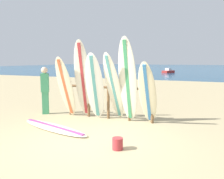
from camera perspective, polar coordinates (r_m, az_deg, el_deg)
ground_plane at (r=5.61m, az=-6.55°, el=-12.77°), size 120.00×120.00×0.00m
ocean_water at (r=62.64m, az=21.09°, el=4.83°), size 120.00×80.00×0.01m
surfboard_rack at (r=7.73m, az=-0.89°, el=-1.78°), size 3.01×0.09×1.17m
surfboard_leaning_far_left at (r=8.01m, az=-11.01°, el=0.55°), size 0.61×0.80×2.02m
surfboard_leaning_left at (r=7.79m, az=-6.93°, el=2.37°), size 0.67×0.85×2.54m
surfboard_leaning_center_left at (r=7.44m, az=-4.12°, el=0.61°), size 0.72×0.95×2.13m
surfboard_leaning_center at (r=7.33m, az=0.41°, el=0.56°), size 0.55×1.11×2.14m
surfboard_leaning_center_right at (r=7.12m, az=3.78°, el=2.15°), size 0.60×0.67×2.58m
surfboard_leaning_right at (r=6.92m, az=8.49°, el=-1.00°), size 0.53×0.96×1.88m
surfboard_lying_on_sand at (r=6.92m, az=-13.79°, el=-8.78°), size 2.67×1.27×0.08m
beachgoer_standing at (r=8.69m, az=-15.71°, el=0.28°), size 0.32×0.28×1.66m
small_boat_offshore at (r=36.76m, az=13.29°, el=4.28°), size 1.68×2.28×0.71m
sand_bucket at (r=5.21m, az=1.34°, el=-12.81°), size 0.23×0.23×0.26m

